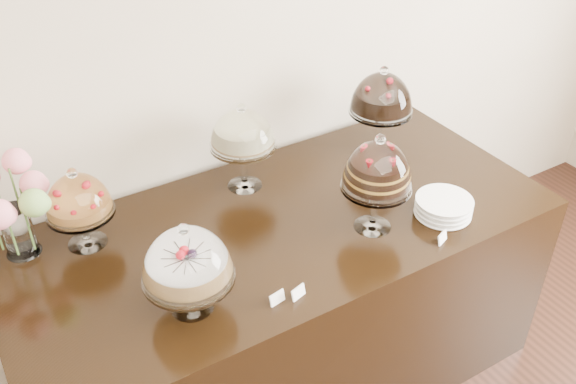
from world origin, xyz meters
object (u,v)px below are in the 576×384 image
cake_stand_fruit_tart (78,199)px  flower_vase (8,204)px  cake_stand_choco_layer (378,170)px  cake_stand_cheesecake (242,133)px  cake_stand_sugar_sponge (187,260)px  plate_stack (443,207)px  cake_stand_dark_choco (382,97)px  display_counter (282,304)px

cake_stand_fruit_tart → flower_vase: size_ratio=0.87×
cake_stand_choco_layer → flower_vase: 1.33m
cake_stand_cheesecake → flower_vase: bearing=178.3°
cake_stand_cheesecake → flower_vase: cake_stand_cheesecake is taller
cake_stand_sugar_sponge → plate_stack: size_ratio=1.58×
cake_stand_cheesecake → cake_stand_dark_choco: cake_stand_dark_choco is taller
cake_stand_dark_choco → plate_stack: size_ratio=1.91×
cake_stand_choco_layer → plate_stack: cake_stand_choco_layer is taller
display_counter → cake_stand_choco_layer: cake_stand_choco_layer is taller
cake_stand_dark_choco → cake_stand_fruit_tart: cake_stand_dark_choco is taller
cake_stand_sugar_sponge → flower_vase: size_ratio=0.90×
cake_stand_dark_choco → cake_stand_cheesecake: bearing=174.0°
plate_stack → cake_stand_cheesecake: bearing=134.2°
cake_stand_cheesecake → cake_stand_fruit_tart: (-0.70, -0.03, -0.05)m
cake_stand_dark_choco → cake_stand_fruit_tart: (-1.36, 0.04, -0.07)m
display_counter → plate_stack: size_ratio=9.87×
cake_stand_sugar_sponge → cake_stand_cheesecake: bearing=48.0°
cake_stand_choco_layer → flower_vase: bearing=155.9°
cake_stand_cheesecake → cake_stand_dark_choco: size_ratio=0.92×
cake_stand_choco_layer → plate_stack: 0.38m
cake_stand_dark_choco → flower_vase: size_ratio=1.09×
cake_stand_sugar_sponge → cake_stand_fruit_tart: (-0.20, 0.52, -0.00)m
cake_stand_choco_layer → plate_stack: bearing=-16.4°
display_counter → cake_stand_choco_layer: 0.80m
cake_stand_dark_choco → display_counter: bearing=-160.1°
cake_stand_sugar_sponge → cake_stand_choco_layer: bearing=2.5°
display_counter → plate_stack: bearing=-26.4°
cake_stand_fruit_tart → cake_stand_sugar_sponge: bearing=-68.9°
cake_stand_choco_layer → cake_stand_fruit_tart: cake_stand_choco_layer is taller
cake_stand_sugar_sponge → cake_stand_fruit_tart: 0.56m
cake_stand_cheesecake → cake_stand_dark_choco: (0.66, -0.07, 0.02)m
cake_stand_sugar_sponge → cake_stand_choco_layer: (0.79, 0.04, 0.06)m
display_counter → flower_vase: flower_vase is taller
display_counter → cake_stand_dark_choco: cake_stand_dark_choco is taller
display_counter → cake_stand_dark_choco: (0.66, 0.24, 0.73)m
cake_stand_fruit_tart → flower_vase: (-0.22, 0.06, 0.03)m
cake_stand_cheesecake → display_counter: bearing=-90.2°
plate_stack → cake_stand_dark_choco: bearing=81.6°
cake_stand_sugar_sponge → flower_vase: 0.72m
cake_stand_sugar_sponge → cake_stand_fruit_tart: cake_stand_sugar_sponge is taller
cake_stand_choco_layer → cake_stand_dark_choco: (0.37, 0.45, 0.01)m
cake_stand_choco_layer → cake_stand_cheesecake: cake_stand_choco_layer is taller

